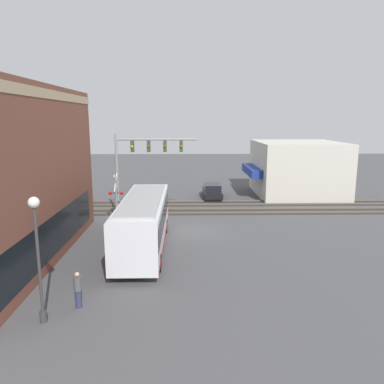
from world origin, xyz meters
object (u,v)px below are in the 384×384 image
object	(u,v)px
streetlamp	(38,250)
parked_car_black	(212,191)
pedestrian_at_crossing	(136,211)
pedestrian_by_lamp	(78,290)
crossing_signal	(116,193)
city_bus	(144,221)

from	to	relation	value
streetlamp	parked_car_black	bearing A→B (deg)	-19.68
pedestrian_at_crossing	pedestrian_by_lamp	xyz separation A→B (m)	(-13.89, 0.70, -0.04)
crossing_signal	parked_car_black	bearing A→B (deg)	-43.16
city_bus	pedestrian_by_lamp	xyz separation A→B (m)	(-7.44, 2.06, -0.98)
city_bus	parked_car_black	distance (m)	16.22
crossing_signal	pedestrian_at_crossing	bearing A→B (deg)	-90.09
crossing_signal	pedestrian_by_lamp	xyz separation A→B (m)	(-13.90, -0.79, -1.47)
crossing_signal	pedestrian_by_lamp	distance (m)	14.00
city_bus	parked_car_black	size ratio (longest dim) A/B	2.30
parked_car_black	pedestrian_by_lamp	world-z (taller)	pedestrian_by_lamp
pedestrian_at_crossing	pedestrian_by_lamp	distance (m)	13.91
pedestrian_at_crossing	pedestrian_by_lamp	bearing A→B (deg)	177.13
city_bus	pedestrian_at_crossing	distance (m)	6.66
parked_car_black	streetlamp	bearing A→B (deg)	160.32
streetlamp	pedestrian_by_lamp	world-z (taller)	streetlamp
parked_car_black	crossing_signal	bearing A→B (deg)	136.84
crossing_signal	streetlamp	bearing A→B (deg)	178.89
parked_car_black	pedestrian_by_lamp	size ratio (longest dim) A/B	2.91
streetlamp	pedestrian_by_lamp	distance (m)	2.78
parked_car_black	pedestrian_by_lamp	distance (m)	23.89
crossing_signal	streetlamp	distance (m)	15.11
pedestrian_by_lamp	city_bus	bearing A→B (deg)	-15.46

